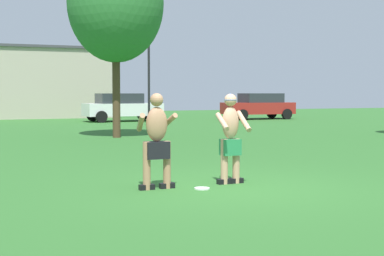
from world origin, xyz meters
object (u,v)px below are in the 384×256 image
at_px(frisbee, 202,188).
at_px(car_red_far_end, 259,106).
at_px(player_with_cap, 231,135).
at_px(car_white_near_post, 122,107).
at_px(player_in_black, 157,139).
at_px(lamp_post, 149,61).
at_px(tree_right_field, 116,4).

relative_size(frisbee, car_red_far_end, 0.06).
height_order(player_with_cap, car_white_near_post, player_with_cap).
bearing_deg(player_in_black, lamp_post, 71.59).
relative_size(player_with_cap, car_white_near_post, 0.37).
bearing_deg(player_in_black, player_with_cap, 1.22).
distance_m(car_red_far_end, lamp_post, 9.24).
relative_size(car_white_near_post, car_red_far_end, 1.01).
bearing_deg(car_white_near_post, frisbee, -102.84).
distance_m(frisbee, car_red_far_end, 26.03).
height_order(player_with_cap, frisbee, player_with_cap).
distance_m(player_with_cap, tree_right_field, 11.81).
xyz_separation_m(player_in_black, car_white_near_post, (5.87, 22.40, -0.03)).
xyz_separation_m(player_with_cap, car_red_far_end, (12.96, 21.79, -0.05)).
distance_m(player_with_cap, player_in_black, 1.41).
bearing_deg(frisbee, player_in_black, 155.51).
xyz_separation_m(player_with_cap, tree_right_field, (1.00, 11.09, 3.92)).
distance_m(player_with_cap, car_red_far_end, 25.35).
bearing_deg(car_white_near_post, lamp_post, -86.50).
height_order(player_in_black, lamp_post, lamp_post).
xyz_separation_m(frisbee, car_red_far_end, (13.67, 22.13, 0.81)).
bearing_deg(car_red_far_end, player_in_black, -123.36).
bearing_deg(tree_right_field, frisbee, -98.53).
height_order(car_red_far_end, lamp_post, lamp_post).
bearing_deg(player_in_black, car_red_far_end, 56.64).
bearing_deg(frisbee, lamp_post, 73.82).
relative_size(car_red_far_end, lamp_post, 0.84).
distance_m(player_with_cap, lamp_post, 19.08).
bearing_deg(player_in_black, car_white_near_post, 75.31).
bearing_deg(player_in_black, frisbee, -24.49).
distance_m(frisbee, tree_right_field, 12.52).
distance_m(frisbee, lamp_post, 19.72).
xyz_separation_m(car_red_far_end, lamp_post, (-8.25, -3.44, 2.36)).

